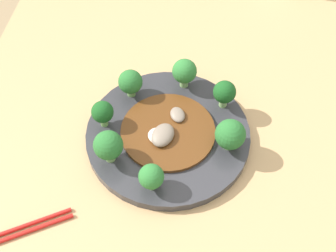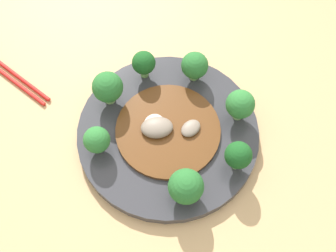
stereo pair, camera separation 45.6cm
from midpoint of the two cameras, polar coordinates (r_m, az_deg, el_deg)
name	(u,v)px [view 1 (the left image)]	position (r m, az deg, el deg)	size (l,w,h in m)	color
table	(156,204)	(1.16, -9.51, -16.80)	(1.09, 0.76, 0.71)	tan
plate	(168,135)	(0.81, -11.16, -10.81)	(0.31, 0.31, 0.02)	#333338
broccoli_west	(184,72)	(0.82, -8.53, -1.95)	(0.05, 0.05, 0.06)	#89B76B
broccoli_north	(230,135)	(0.74, -3.43, -11.64)	(0.06, 0.06, 0.06)	#89B76B
broccoli_south	(103,112)	(0.81, -19.96, -7.76)	(0.04, 0.04, 0.06)	#7AAD5B
broccoli_east	(151,177)	(0.73, -15.01, -17.34)	(0.04, 0.04, 0.06)	#7AAD5B
broccoli_northwest	(224,93)	(0.78, -3.45, -5.18)	(0.04, 0.04, 0.06)	#89B76B
broccoli_southwest	(130,82)	(0.83, -15.82, -3.42)	(0.05, 0.05, 0.06)	#7AAD5B
broccoli_southeast	(108,146)	(0.77, -20.04, -12.65)	(0.05, 0.05, 0.07)	#89B76B
stirfry_center	(167,131)	(0.79, -11.47, -10.43)	(0.18, 0.18, 0.02)	#5B3314
chopsticks	(1,238)	(0.85, -32.75, -21.89)	(0.14, 0.22, 0.01)	red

